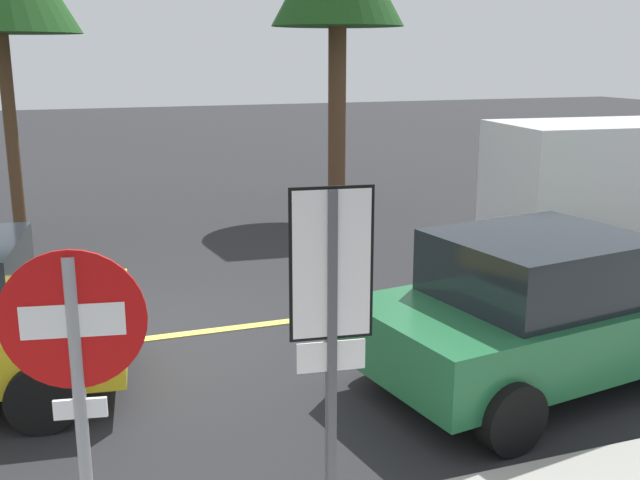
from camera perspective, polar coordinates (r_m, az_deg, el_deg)
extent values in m
plane|color=#262628|center=(9.25, -13.21, -7.35)|extent=(80.00, 80.00, 0.00)
cube|color=#E0D14C|center=(9.99, 4.18, -5.35)|extent=(28.00, 0.16, 0.01)
cylinder|color=gray|center=(4.46, -17.36, -15.61)|extent=(0.07, 0.07, 2.30)
cylinder|color=red|center=(4.13, -18.17, -5.79)|extent=(0.75, 0.16, 0.76)
cube|color=white|center=(4.13, -18.17, -5.79)|extent=(0.53, 0.12, 0.18)
cube|color=white|center=(4.32, -17.66, -12.04)|extent=(0.28, 0.07, 0.11)
cube|color=#4C4C51|center=(4.97, 0.84, -10.47)|extent=(0.06, 0.06, 2.50)
cube|color=white|center=(4.70, 0.88, -1.84)|extent=(0.50, 0.09, 0.95)
cube|color=black|center=(4.70, 0.88, -1.84)|extent=(0.54, 0.08, 0.99)
cube|color=white|center=(4.91, 0.85, -8.77)|extent=(0.45, 0.08, 0.20)
cube|color=black|center=(12.75, 16.04, 6.15)|extent=(0.33, 1.85, 0.80)
cylinder|color=black|center=(12.32, 19.21, -0.56)|extent=(0.78, 0.33, 0.76)
cylinder|color=black|center=(13.97, 14.73, 1.42)|extent=(0.78, 0.33, 0.76)
cylinder|color=black|center=(7.29, -20.24, -11.13)|extent=(0.66, 0.30, 0.64)
cylinder|color=black|center=(9.04, -18.81, -6.10)|extent=(0.66, 0.30, 0.64)
cube|color=#236B3D|center=(8.07, 16.98, -5.99)|extent=(4.17, 2.42, 0.63)
cube|color=black|center=(7.75, 16.28, -1.89)|extent=(2.11, 1.89, 0.63)
cylinder|color=black|center=(9.70, 18.57, -4.72)|extent=(0.67, 0.31, 0.64)
cylinder|color=black|center=(8.03, 5.26, -7.92)|extent=(0.67, 0.31, 0.64)
cylinder|color=black|center=(6.72, 14.24, -12.88)|extent=(0.67, 0.31, 0.64)
cylinder|color=#513823|center=(14.39, -22.26, 7.00)|extent=(0.22, 0.22, 3.63)
cylinder|color=#513823|center=(15.98, 1.29, 8.98)|extent=(0.37, 0.37, 3.83)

